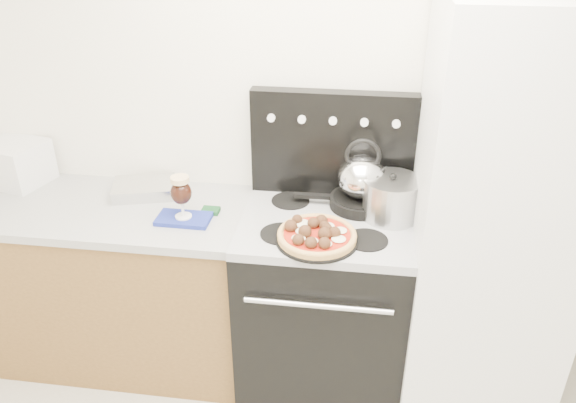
% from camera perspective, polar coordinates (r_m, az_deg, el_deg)
% --- Properties ---
extents(room_shell, '(3.52, 3.01, 2.52)m').
position_cam_1_polar(room_shell, '(1.59, -1.09, -7.23)').
color(room_shell, beige).
rests_on(room_shell, ground).
extents(base_cabinet, '(1.45, 0.60, 0.86)m').
position_cam_1_polar(base_cabinet, '(3.05, -17.75, -8.05)').
color(base_cabinet, brown).
rests_on(base_cabinet, ground).
extents(countertop, '(1.48, 0.63, 0.04)m').
position_cam_1_polar(countertop, '(2.82, -19.08, -0.65)').
color(countertop, '#AAAAAA').
rests_on(countertop, base_cabinet).
extents(stove_body, '(0.76, 0.65, 0.88)m').
position_cam_1_polar(stove_body, '(2.77, 3.57, -10.45)').
color(stove_body, black).
rests_on(stove_body, ground).
extents(cooktop, '(0.76, 0.65, 0.04)m').
position_cam_1_polar(cooktop, '(2.51, 3.89, -2.24)').
color(cooktop, '#ADADB2').
rests_on(cooktop, stove_body).
extents(backguard, '(0.76, 0.08, 0.50)m').
position_cam_1_polar(backguard, '(2.63, 4.54, 5.87)').
color(backguard, black).
rests_on(backguard, cooktop).
extents(fridge, '(0.64, 0.68, 1.90)m').
position_cam_1_polar(fridge, '(2.52, 19.94, -2.53)').
color(fridge, silver).
rests_on(fridge, ground).
extents(toaster_oven, '(0.39, 0.33, 0.21)m').
position_cam_1_polar(toaster_oven, '(3.16, -26.27, 3.65)').
color(toaster_oven, silver).
rests_on(toaster_oven, countertop).
extents(foil_sheet, '(0.34, 0.28, 0.06)m').
position_cam_1_polar(foil_sheet, '(2.83, -14.42, 1.29)').
color(foil_sheet, white).
rests_on(foil_sheet, countertop).
extents(oven_mitt, '(0.24, 0.14, 0.02)m').
position_cam_1_polar(oven_mitt, '(2.56, -10.54, -1.75)').
color(oven_mitt, navy).
rests_on(oven_mitt, countertop).
extents(beer_glass, '(0.10, 0.10, 0.20)m').
position_cam_1_polar(beer_glass, '(2.51, -10.76, 0.46)').
color(beer_glass, black).
rests_on(beer_glass, oven_mitt).
extents(pizza_pan, '(0.43, 0.43, 0.01)m').
position_cam_1_polar(pizza_pan, '(2.34, 2.94, -3.89)').
color(pizza_pan, black).
rests_on(pizza_pan, cooktop).
extents(pizza, '(0.41, 0.41, 0.05)m').
position_cam_1_polar(pizza, '(2.33, 2.96, -3.29)').
color(pizza, '#E5A66F').
rests_on(pizza, pizza_pan).
extents(skillet, '(0.28, 0.28, 0.05)m').
position_cam_1_polar(skillet, '(2.61, 7.30, -0.03)').
color(skillet, black).
rests_on(skillet, cooktop).
extents(tea_kettle, '(0.24, 0.24, 0.24)m').
position_cam_1_polar(tea_kettle, '(2.54, 7.49, 2.83)').
color(tea_kettle, white).
rests_on(tea_kettle, skillet).
extents(stock_pot, '(0.26, 0.26, 0.18)m').
position_cam_1_polar(stock_pot, '(2.51, 10.42, 0.23)').
color(stock_pot, '#B7B7B7').
rests_on(stock_pot, cooktop).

